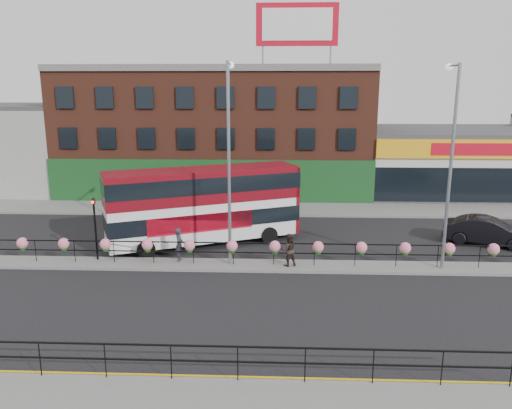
{
  "coord_description": "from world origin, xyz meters",
  "views": [
    {
      "loc": [
        1.1,
        -23.42,
        8.69
      ],
      "look_at": [
        0.0,
        3.0,
        2.5
      ],
      "focal_mm": 35.0,
      "sensor_mm": 36.0,
      "label": 1
    }
  ],
  "objects_px": {
    "pedestrian_a": "(179,244)",
    "lamp_column_east": "(450,150)",
    "double_decker_bus": "(204,198)",
    "car": "(488,231)",
    "pedestrian_b": "(289,250)",
    "lamp_column_west": "(229,147)"
  },
  "relations": [
    {
      "from": "pedestrian_a",
      "to": "lamp_column_east",
      "type": "height_order",
      "value": "lamp_column_east"
    },
    {
      "from": "double_decker_bus",
      "to": "lamp_column_east",
      "type": "relative_size",
      "value": 1.12
    },
    {
      "from": "double_decker_bus",
      "to": "lamp_column_east",
      "type": "bearing_deg",
      "value": -16.19
    },
    {
      "from": "car",
      "to": "pedestrian_b",
      "type": "height_order",
      "value": "pedestrian_b"
    },
    {
      "from": "car",
      "to": "pedestrian_a",
      "type": "distance_m",
      "value": 17.31
    },
    {
      "from": "lamp_column_east",
      "to": "pedestrian_b",
      "type": "bearing_deg",
      "value": -178.31
    },
    {
      "from": "lamp_column_west",
      "to": "lamp_column_east",
      "type": "bearing_deg",
      "value": -0.73
    },
    {
      "from": "lamp_column_east",
      "to": "lamp_column_west",
      "type": "bearing_deg",
      "value": 179.27
    },
    {
      "from": "lamp_column_west",
      "to": "lamp_column_east",
      "type": "relative_size",
      "value": 1.01
    },
    {
      "from": "double_decker_bus",
      "to": "car",
      "type": "bearing_deg",
      "value": 2.14
    },
    {
      "from": "car",
      "to": "lamp_column_west",
      "type": "distance_m",
      "value": 15.7
    },
    {
      "from": "car",
      "to": "lamp_column_east",
      "type": "xyz_separation_m",
      "value": [
        -3.93,
        -4.12,
        5.1
      ]
    },
    {
      "from": "double_decker_bus",
      "to": "lamp_column_east",
      "type": "xyz_separation_m",
      "value": [
        12.11,
        -3.52,
        3.21
      ]
    },
    {
      "from": "double_decker_bus",
      "to": "pedestrian_a",
      "type": "relative_size",
      "value": 6.4
    },
    {
      "from": "double_decker_bus",
      "to": "pedestrian_a",
      "type": "height_order",
      "value": "double_decker_bus"
    },
    {
      "from": "double_decker_bus",
      "to": "pedestrian_b",
      "type": "relative_size",
      "value": 6.65
    },
    {
      "from": "car",
      "to": "pedestrian_a",
      "type": "relative_size",
      "value": 2.97
    },
    {
      "from": "pedestrian_a",
      "to": "lamp_column_west",
      "type": "xyz_separation_m",
      "value": [
        2.6,
        -0.16,
        4.95
      ]
    },
    {
      "from": "car",
      "to": "lamp_column_west",
      "type": "height_order",
      "value": "lamp_column_west"
    },
    {
      "from": "car",
      "to": "pedestrian_b",
      "type": "xyz_separation_m",
      "value": [
        -11.39,
        -4.34,
        0.18
      ]
    },
    {
      "from": "pedestrian_a",
      "to": "pedestrian_b",
      "type": "xyz_separation_m",
      "value": [
        5.49,
        -0.51,
        -0.03
      ]
    },
    {
      "from": "pedestrian_a",
      "to": "car",
      "type": "bearing_deg",
      "value": -78.55
    }
  ]
}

